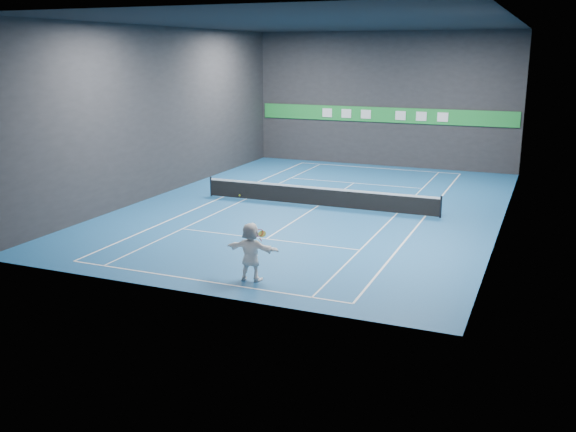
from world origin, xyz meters
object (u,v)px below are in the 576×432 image
at_px(tennis_net, 318,196).
at_px(tennis_racket, 259,234).
at_px(tennis_ball, 240,195).
at_px(player, 251,252).

bearing_deg(tennis_net, tennis_racket, -80.27).
relative_size(tennis_ball, tennis_racket, 0.10).
distance_m(tennis_net, tennis_racket, 11.34).
bearing_deg(player, tennis_racket, -173.70).
height_order(player, tennis_ball, tennis_ball).
bearing_deg(player, tennis_ball, -15.99).
bearing_deg(tennis_net, player, -81.87).
relative_size(tennis_net, tennis_racket, 18.91).
bearing_deg(tennis_ball, tennis_racket, -4.55).
bearing_deg(tennis_ball, tennis_net, 95.92).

